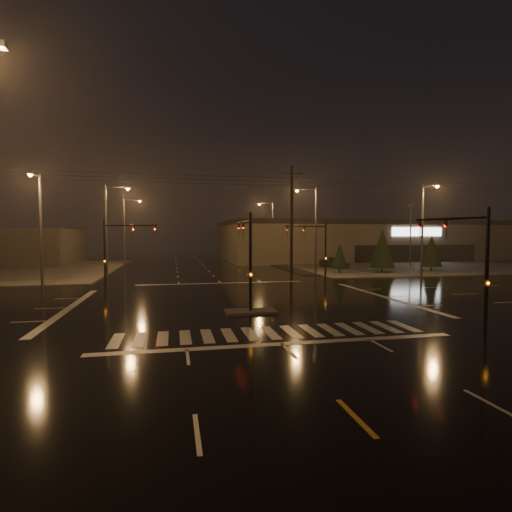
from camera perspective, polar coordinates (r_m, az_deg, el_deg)
name	(u,v)px	position (r m, az deg, el deg)	size (l,w,h in m)	color
ground	(240,302)	(27.95, -2.36, -6.55)	(140.00, 140.00, 0.00)	black
sidewalk_ne	(395,264)	(66.95, 19.27, -1.09)	(36.00, 36.00, 0.12)	#4A4742
median_island	(251,311)	(24.06, -0.78, -7.93)	(3.00, 1.60, 0.15)	#4A4742
crosswalk	(271,333)	(19.30, 2.11, -10.89)	(15.00, 2.60, 0.01)	beige
stop_bar_near	(282,344)	(17.43, 3.73, -12.42)	(16.00, 0.50, 0.01)	beige
stop_bar_far	(221,283)	(38.73, -5.03, -3.88)	(16.00, 0.50, 0.01)	beige
parking_lot	(431,265)	(68.03, 23.75, -1.13)	(50.00, 24.00, 0.08)	black
retail_building	(375,239)	(83.16, 16.58, 2.33)	(60.20, 28.30, 7.20)	#736B52
signal_mast_median	(248,250)	(24.55, -1.20, 0.93)	(0.25, 4.59, 6.00)	black
signal_mast_ne	(318,244)	(39.87, 8.78, 1.75)	(4.84, 1.86, 6.00)	black
signal_mast_nw	(116,245)	(37.66, -19.41, 1.54)	(4.84, 1.86, 6.00)	black
signal_mast_se	(471,254)	(22.85, 28.38, 0.31)	(1.55, 3.87, 6.00)	black
streetlight_1	(109,224)	(45.69, -20.25, 4.28)	(2.77, 0.32, 10.00)	#38383A
streetlight_2	(126,227)	(61.56, -18.06, 3.94)	(2.77, 0.32, 10.00)	#38383A
streetlight_3	(313,225)	(45.97, 8.20, 4.42)	(2.77, 0.32, 10.00)	#38383A
streetlight_4	(271,228)	(65.12, 2.16, 4.02)	(2.77, 0.32, 10.00)	#38383A
streetlight_5	(39,222)	(40.07, -28.54, 4.30)	(0.32, 2.77, 10.00)	#38383A
streetlight_6	(424,224)	(46.65, 22.90, 4.20)	(0.32, 2.77, 10.00)	#38383A
utility_pole_1	(292,221)	(43.07, 5.12, 4.98)	(2.20, 0.32, 12.00)	black
conifer_0	(340,255)	(48.84, 11.85, 0.08)	(1.93, 1.93, 3.72)	black
conifer_1	(382,248)	(50.74, 17.62, 1.07)	(3.01, 3.01, 5.41)	black
conifer_2	(432,251)	(54.50, 23.79, 0.70)	(2.56, 2.56, 4.70)	black
car_parked	(333,263)	(56.34, 11.01, -0.94)	(1.94, 4.83, 1.65)	black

